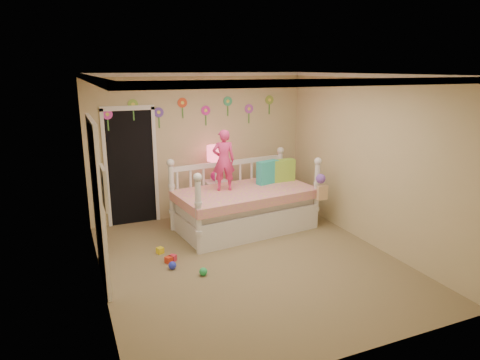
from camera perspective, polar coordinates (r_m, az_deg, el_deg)
name	(u,v)px	position (r m, az deg, el deg)	size (l,w,h in m)	color
floor	(250,261)	(6.18, 1.33, -10.87)	(4.00, 4.50, 0.01)	#7F684C
ceiling	(251,74)	(5.57, 1.49, 13.99)	(4.00, 4.50, 0.01)	white
back_wall	(200,146)	(7.80, -5.41, 4.57)	(4.00, 0.01, 2.60)	tan
left_wall	(95,189)	(5.27, -18.84, -1.18)	(0.01, 4.50, 2.60)	tan
right_wall	(370,161)	(6.79, 17.00, 2.44)	(0.01, 4.50, 2.60)	tan
crown_molding	(251,77)	(5.57, 1.49, 13.68)	(4.00, 4.50, 0.06)	white
daybed	(245,193)	(7.16, 0.64, -1.81)	(2.32, 1.25, 1.26)	white
pillow_turquoise	(268,172)	(7.48, 3.71, 1.05)	(0.41, 0.14, 0.41)	#25BD99
pillow_lime	(283,170)	(7.66, 5.82, 1.30)	(0.42, 0.15, 0.39)	#95D340
child	(224,160)	(6.98, -2.20, 2.65)	(0.37, 0.24, 1.02)	#EC357E
nightstand	(216,199)	(7.79, -3.28, -2.58)	(0.42, 0.32, 0.71)	white
table_lamp	(215,158)	(7.60, -3.37, 3.02)	(0.29, 0.29, 0.64)	#D51C8B
closet_doorway	(131,166)	(7.57, -14.38, 1.79)	(0.90, 0.04, 2.07)	black
flower_decals	(194,111)	(7.68, -6.15, 9.21)	(3.40, 0.02, 0.50)	#B2668C
mirror_closet	(98,202)	(5.63, -18.47, -2.81)	(0.07, 1.30, 2.10)	white
wall_picture	(104,188)	(4.34, -17.77, -1.01)	(0.05, 0.34, 0.42)	white
hanging_bag	(321,188)	(7.12, 10.80, -1.03)	(0.20, 0.16, 0.36)	beige
toy_scatter	(190,254)	(6.32, -6.71, -9.85)	(0.80, 1.30, 0.11)	#996666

